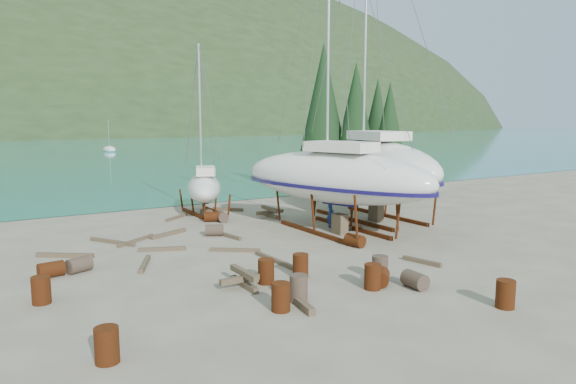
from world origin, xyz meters
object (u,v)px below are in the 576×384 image
large_sailboat_far (370,164)px  worker (331,213)px  small_sailboat_shore (204,187)px  large_sailboat_near (334,176)px

large_sailboat_far → worker: bearing=-157.0°
large_sailboat_far → small_sailboat_shore: bearing=149.4°
large_sailboat_near → worker: 2.32m
small_sailboat_shore → worker: 8.48m
large_sailboat_far → worker: 4.22m
small_sailboat_shore → worker: (4.21, -7.31, -0.89)m
large_sailboat_near → small_sailboat_shore: (-3.73, 8.20, -1.20)m
small_sailboat_shore → worker: small_sailboat_shore is taller
large_sailboat_far → worker: large_sailboat_far is taller
large_sailboat_near → worker: bearing=44.1°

